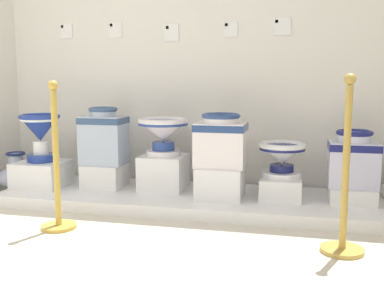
# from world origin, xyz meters

# --- Properties ---
(wall_back) EXTENTS (3.72, 0.06, 3.02)m
(wall_back) POSITION_xyz_m (1.76, 2.78, 1.51)
(wall_back) COLOR white
(wall_back) RESTS_ON ground_plane
(display_platform) EXTENTS (2.95, 0.85, 0.09)m
(display_platform) POSITION_xyz_m (1.76, 2.30, 0.04)
(display_platform) COLOR white
(display_platform) RESTS_ON ground_plane
(plinth_block_rightmost) EXTENTS (0.40, 0.38, 0.21)m
(plinth_block_rightmost) POSITION_xyz_m (0.51, 2.27, 0.19)
(plinth_block_rightmost) COLOR white
(plinth_block_rightmost) RESTS_ON display_platform
(antique_toilet_rightmost) EXTENTS (0.33, 0.33, 0.39)m
(antique_toilet_rightmost) POSITION_xyz_m (0.51, 2.27, 0.56)
(antique_toilet_rightmost) COLOR navy
(antique_toilet_rightmost) RESTS_ON plinth_block_rightmost
(plinth_block_leftmost) EXTENTS (0.32, 0.30, 0.19)m
(plinth_block_leftmost) POSITION_xyz_m (1.03, 2.36, 0.18)
(plinth_block_leftmost) COLOR white
(plinth_block_leftmost) RESTS_ON display_platform
(antique_toilet_leftmost) EXTENTS (0.36, 0.26, 0.47)m
(antique_toilet_leftmost) POSITION_xyz_m (1.03, 2.36, 0.52)
(antique_toilet_leftmost) COLOR #ABBAD2
(antique_toilet_leftmost) RESTS_ON plinth_block_leftmost
(plinth_block_central_ornate) EXTENTS (0.35, 0.35, 0.28)m
(plinth_block_central_ornate) POSITION_xyz_m (1.53, 2.40, 0.22)
(plinth_block_central_ornate) COLOR white
(plinth_block_central_ornate) RESTS_ON display_platform
(antique_toilet_central_ornate) EXTENTS (0.41, 0.41, 0.30)m
(antique_toilet_central_ornate) POSITION_xyz_m (1.53, 2.40, 0.56)
(antique_toilet_central_ornate) COLOR white
(antique_toilet_central_ornate) RESTS_ON plinth_block_central_ornate
(plinth_block_slender_white) EXTENTS (0.34, 0.34, 0.24)m
(plinth_block_slender_white) POSITION_xyz_m (2.02, 2.24, 0.20)
(plinth_block_slender_white) COLOR white
(plinth_block_slender_white) RESTS_ON display_platform
(antique_toilet_slender_white) EXTENTS (0.37, 0.30, 0.40)m
(antique_toilet_slender_white) POSITION_xyz_m (2.02, 2.24, 0.53)
(antique_toilet_slender_white) COLOR white
(antique_toilet_slender_white) RESTS_ON plinth_block_slender_white
(plinth_block_pale_glazed) EXTENTS (0.30, 0.39, 0.16)m
(plinth_block_pale_glazed) POSITION_xyz_m (2.47, 2.34, 0.17)
(plinth_block_pale_glazed) COLOR white
(plinth_block_pale_glazed) RESTS_ON display_platform
(antique_toilet_pale_glazed) EXTENTS (0.36, 0.36, 0.26)m
(antique_toilet_pale_glazed) POSITION_xyz_m (2.47, 2.34, 0.41)
(antique_toilet_pale_glazed) COLOR white
(antique_toilet_pale_glazed) RESTS_ON plinth_block_pale_glazed
(plinth_block_tall_cobalt) EXTENTS (0.32, 0.34, 0.11)m
(plinth_block_tall_cobalt) POSITION_xyz_m (2.97, 2.35, 0.14)
(plinth_block_tall_cobalt) COLOR white
(plinth_block_tall_cobalt) RESTS_ON display_platform
(antique_toilet_tall_cobalt) EXTENTS (0.35, 0.27, 0.41)m
(antique_toilet_tall_cobalt) POSITION_xyz_m (2.97, 2.35, 0.41)
(antique_toilet_tall_cobalt) COLOR silver
(antique_toilet_tall_cobalt) RESTS_ON plinth_block_tall_cobalt
(info_placard_first) EXTENTS (0.12, 0.01, 0.13)m
(info_placard_first) POSITION_xyz_m (0.53, 2.74, 1.40)
(info_placard_first) COLOR white
(info_placard_second) EXTENTS (0.12, 0.01, 0.14)m
(info_placard_second) POSITION_xyz_m (1.00, 2.74, 1.40)
(info_placard_second) COLOR white
(info_placard_third) EXTENTS (0.12, 0.01, 0.14)m
(info_placard_third) POSITION_xyz_m (1.51, 2.74, 1.36)
(info_placard_third) COLOR white
(info_placard_fourth) EXTENTS (0.11, 0.01, 0.12)m
(info_placard_fourth) POSITION_xyz_m (2.01, 2.74, 1.38)
(info_placard_fourth) COLOR white
(info_placard_fifth) EXTENTS (0.14, 0.01, 0.14)m
(info_placard_fifth) POSITION_xyz_m (2.43, 2.74, 1.39)
(info_placard_fifth) COLOR white
(decorative_vase_companion) EXTENTS (0.32, 0.32, 0.34)m
(decorative_vase_companion) POSITION_xyz_m (0.20, 2.37, 0.14)
(decorative_vase_companion) COLOR navy
(decorative_vase_companion) RESTS_ON ground_plane
(stanchion_post_near_left) EXTENTS (0.23, 0.23, 0.96)m
(stanchion_post_near_left) POSITION_xyz_m (1.07, 1.54, 0.31)
(stanchion_post_near_left) COLOR gold
(stanchion_post_near_left) RESTS_ON ground_plane
(stanchion_post_near_right) EXTENTS (0.24, 0.24, 1.00)m
(stanchion_post_near_right) POSITION_xyz_m (2.84, 1.52, 0.31)
(stanchion_post_near_right) COLOR #B48F3C
(stanchion_post_near_right) RESTS_ON ground_plane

